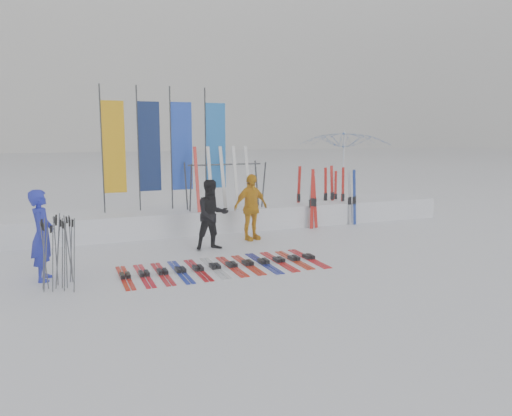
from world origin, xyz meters
name	(u,v)px	position (x,y,z in m)	size (l,w,h in m)	color
ground	(278,273)	(0.00, 0.00, 0.00)	(120.00, 120.00, 0.00)	white
snow_bank	(208,218)	(0.00, 4.60, 0.30)	(14.00, 1.60, 0.60)	white
person_blue	(42,235)	(-4.07, 1.16, 0.82)	(0.60, 0.39, 1.64)	#1F2AB8
person_black	(212,215)	(-0.58, 2.30, 0.79)	(0.77, 0.60, 1.58)	black
person_yellow	(251,207)	(0.59, 2.92, 0.81)	(0.95, 0.40, 1.62)	orange
tent_canopy	(345,170)	(5.15, 6.02, 1.37)	(2.99, 3.05, 2.74)	white
ski_row	(224,266)	(-0.83, 0.73, 0.03)	(3.92, 1.68, 0.07)	#B8130E
pole_cluster	(60,253)	(-3.79, 0.58, 0.60)	(0.57, 0.85, 1.25)	#595B60
feather_flags	(165,147)	(-1.09, 4.78, 2.24)	(3.30, 0.18, 3.20)	#383A3F
ski_rack	(225,179)	(0.36, 4.20, 1.38)	(2.04, 0.80, 1.23)	#383A3F
upright_skis	(326,197)	(3.39, 4.12, 0.79)	(1.50, 1.17, 1.66)	red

